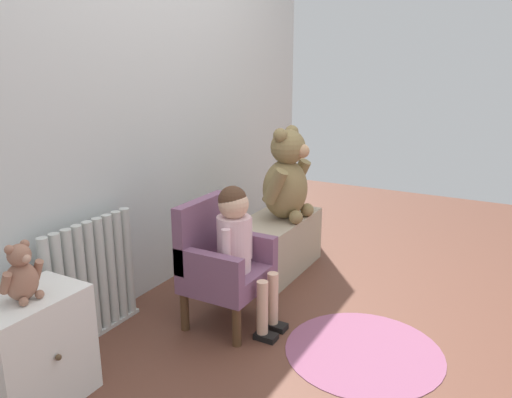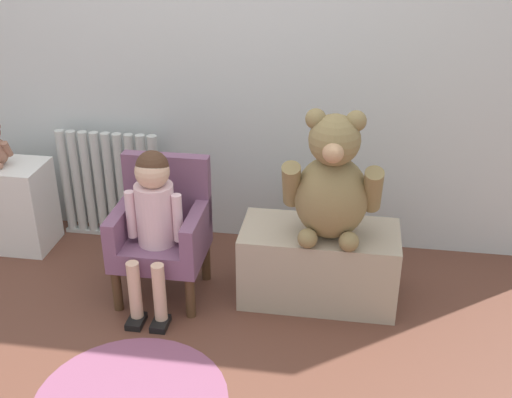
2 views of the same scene
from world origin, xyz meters
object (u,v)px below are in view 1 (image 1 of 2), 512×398
(child_figure, at_px, (238,237))
(low_bench, at_px, (276,244))
(small_dresser, at_px, (33,352))
(floor_rug, at_px, (364,351))
(child_armchair, at_px, (221,262))
(large_teddy_bear, at_px, (287,179))
(small_teddy_bear, at_px, (21,275))
(radiator, at_px, (92,281))

(child_figure, bearing_deg, low_bench, 11.76)
(small_dresser, bearing_deg, floor_rug, -46.17)
(child_armchair, relative_size, large_teddy_bear, 1.12)
(low_bench, height_order, large_teddy_bear, large_teddy_bear)
(small_dresser, distance_m, child_armchair, 0.96)
(small_dresser, bearing_deg, child_figure, -22.92)
(small_dresser, relative_size, low_bench, 0.66)
(child_figure, xyz_separation_m, small_teddy_bear, (-0.92, 0.37, 0.08))
(child_figure, xyz_separation_m, low_bench, (0.72, 0.15, -0.30))
(large_teddy_bear, bearing_deg, radiator, 158.35)
(radiator, relative_size, small_teddy_bear, 2.63)
(child_armchair, distance_m, child_figure, 0.19)
(child_armchair, height_order, small_teddy_bear, small_teddy_bear)
(child_figure, bearing_deg, large_teddy_bear, 7.61)
(small_dresser, xyz_separation_m, low_bench, (1.63, -0.24, -0.05))
(small_teddy_bear, bearing_deg, large_teddy_bear, -9.10)
(child_armchair, xyz_separation_m, low_bench, (0.72, 0.04, -0.15))
(large_teddy_bear, bearing_deg, low_bench, 130.64)
(child_figure, xyz_separation_m, large_teddy_bear, (0.76, 0.10, 0.13))
(low_bench, xyz_separation_m, floor_rug, (-0.64, -0.79, -0.17))
(small_dresser, distance_m, small_teddy_bear, 0.33)
(large_teddy_bear, bearing_deg, floor_rug, -132.81)
(child_figure, bearing_deg, floor_rug, -83.56)
(low_bench, relative_size, small_teddy_bear, 3.14)
(radiator, xyz_separation_m, large_teddy_bear, (1.18, -0.47, 0.31))
(small_teddy_bear, relative_size, floor_rug, 0.31)
(child_armchair, relative_size, floor_rug, 0.87)
(child_figure, xyz_separation_m, floor_rug, (0.07, -0.64, -0.48))
(low_bench, height_order, floor_rug, low_bench)
(large_teddy_bear, bearing_deg, child_armchair, 179.65)
(low_bench, bearing_deg, radiator, 159.73)
(floor_rug, bearing_deg, low_bench, 50.72)
(radiator, relative_size, child_armchair, 0.92)
(radiator, xyz_separation_m, child_figure, (0.42, -0.57, 0.19))
(radiator, bearing_deg, small_teddy_bear, -158.13)
(radiator, bearing_deg, large_teddy_bear, -21.65)
(child_armchair, distance_m, large_teddy_bear, 0.81)
(low_bench, bearing_deg, large_teddy_bear, -49.36)
(floor_rug, bearing_deg, child_armchair, 95.53)
(small_teddy_bear, xyz_separation_m, floor_rug, (0.99, -1.01, -0.56))
(small_dresser, distance_m, large_teddy_bear, 1.73)
(radiator, relative_size, low_bench, 0.84)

